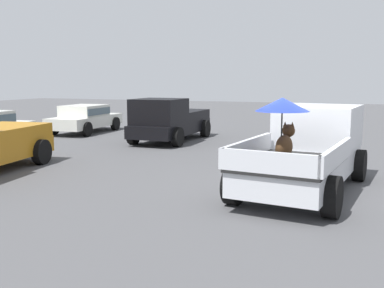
{
  "coord_description": "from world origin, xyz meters",
  "views": [
    {
      "loc": [
        -10.28,
        -1.18,
        2.55
      ],
      "look_at": [
        -0.91,
        2.38,
        1.1
      ],
      "focal_mm": 41.82,
      "sensor_mm": 36.0,
      "label": 1
    }
  ],
  "objects": [
    {
      "name": "ground_plane",
      "position": [
        0.0,
        0.0,
        0.0
      ],
      "size": [
        80.0,
        80.0,
        0.0
      ],
      "primitive_type": "plane",
      "color": "#4C4C4F"
    },
    {
      "name": "pickup_truck_main",
      "position": [
        0.45,
        -0.05,
        0.96
      ],
      "size": [
        5.25,
        2.77,
        2.18
      ],
      "rotation": [
        0.0,
        0.0,
        -0.13
      ],
      "color": "black",
      "rests_on": "ground"
    },
    {
      "name": "pickup_truck_far",
      "position": [
        6.67,
        6.27,
        0.87
      ],
      "size": [
        4.81,
        2.17,
        1.8
      ],
      "rotation": [
        0.0,
        0.0,
        3.14
      ],
      "color": "black",
      "rests_on": "ground"
    },
    {
      "name": "parked_sedan_near",
      "position": [
        8.0,
        11.29,
        0.74
      ],
      "size": [
        4.38,
        2.13,
        1.33
      ],
      "rotation": [
        0.0,
        0.0,
        0.05
      ],
      "color": "black",
      "rests_on": "ground"
    }
  ]
}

